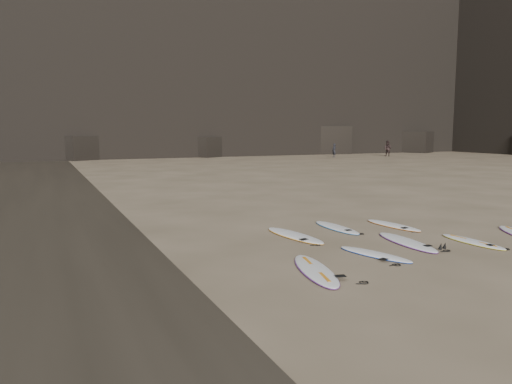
# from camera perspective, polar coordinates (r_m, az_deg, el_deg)

# --- Properties ---
(ground) EXTENTS (240.00, 240.00, 0.00)m
(ground) POSITION_cam_1_polar(r_m,az_deg,el_deg) (14.87, 18.85, -5.74)
(ground) COLOR #897559
(ground) RESTS_ON ground
(surfboard_0) EXTENTS (1.30, 2.82, 0.10)m
(surfboard_0) POSITION_cam_1_polar(r_m,az_deg,el_deg) (11.56, 6.81, -8.82)
(surfboard_0) COLOR white
(surfboard_0) RESTS_ON ground
(surfboard_1) EXTENTS (1.15, 2.27, 0.08)m
(surfboard_1) POSITION_cam_1_polar(r_m,az_deg,el_deg) (13.27, 13.44, -6.91)
(surfboard_1) COLOR white
(surfboard_1) RESTS_ON ground
(surfboard_2) EXTENTS (0.93, 2.74, 0.10)m
(surfboard_2) POSITION_cam_1_polar(r_m,az_deg,el_deg) (14.88, 16.85, -5.45)
(surfboard_2) COLOR white
(surfboard_2) RESTS_ON ground
(surfboard_3) EXTENTS (0.56, 2.22, 0.08)m
(surfboard_3) POSITION_cam_1_polar(r_m,az_deg,el_deg) (15.60, 23.51, -5.20)
(surfboard_3) COLOR white
(surfboard_3) RESTS_ON ground
(surfboard_5) EXTENTS (1.01, 2.79, 0.10)m
(surfboard_5) POSITION_cam_1_polar(r_m,az_deg,el_deg) (15.15, 4.41, -4.93)
(surfboard_5) COLOR white
(surfboard_5) RESTS_ON ground
(surfboard_6) EXTENTS (0.59, 2.42, 0.09)m
(surfboard_6) POSITION_cam_1_polar(r_m,az_deg,el_deg) (16.53, 9.19, -4.00)
(surfboard_6) COLOR white
(surfboard_6) RESTS_ON ground
(surfboard_7) EXTENTS (0.82, 2.42, 0.09)m
(surfboard_7) POSITION_cam_1_polar(r_m,az_deg,el_deg) (17.32, 15.39, -3.66)
(surfboard_7) COLOR white
(surfboard_7) RESTS_ON ground
(person_a) EXTENTS (0.42, 0.60, 1.56)m
(person_a) POSITION_cam_1_polar(r_m,az_deg,el_deg) (57.98, 8.92, 4.71)
(person_a) COLOR black
(person_a) RESTS_ON ground
(person_b) EXTENTS (1.02, 1.11, 1.84)m
(person_b) POSITION_cam_1_polar(r_m,az_deg,el_deg) (61.30, 14.84, 4.82)
(person_b) COLOR black
(person_b) RESTS_ON ground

